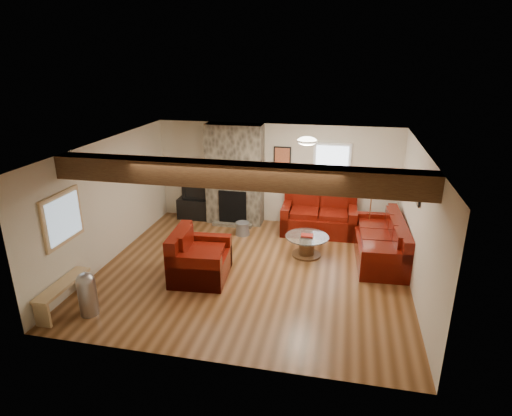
{
  "coord_description": "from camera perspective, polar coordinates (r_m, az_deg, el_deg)",
  "views": [
    {
      "loc": [
        1.65,
        -7.42,
        4.07
      ],
      "look_at": [
        -0.01,
        0.4,
        1.18
      ],
      "focal_mm": 30.0,
      "sensor_mm": 36.0,
      "label": 1
    }
  ],
  "objects": [
    {
      "name": "room",
      "position": [
        8.11,
        -0.49,
        -0.51
      ],
      "size": [
        8.0,
        8.0,
        8.0
      ],
      "color": "brown",
      "rests_on": "ground"
    },
    {
      "name": "tv_cabinet",
      "position": [
        11.26,
        -7.63,
        -0.08
      ],
      "size": [
        1.07,
        0.43,
        0.54
      ],
      "primitive_type": "cube",
      "color": "black",
      "rests_on": "floor"
    },
    {
      "name": "chimney_breast",
      "position": [
        10.65,
        -2.86,
        4.3
      ],
      "size": [
        1.4,
        0.67,
        2.5
      ],
      "color": "#3A352C",
      "rests_on": "floor"
    },
    {
      "name": "armchair_red",
      "position": [
        8.25,
        -7.44,
        -6.21
      ],
      "size": [
        1.11,
        1.24,
        0.94
      ],
      "primitive_type": null,
      "rotation": [
        0.0,
        0.0,
        1.65
      ],
      "color": "#480A05",
      "rests_on": "floor"
    },
    {
      "name": "coffee_table",
      "position": [
        9.19,
        6.77,
        -5.03
      ],
      "size": [
        0.92,
        0.92,
        0.48
      ],
      "color": "#442D16",
      "rests_on": "floor"
    },
    {
      "name": "sofa_three",
      "position": [
        9.31,
        16.18,
        -4.0
      ],
      "size": [
        1.05,
        2.28,
        0.86
      ],
      "primitive_type": null,
      "rotation": [
        0.0,
        0.0,
        -1.52
      ],
      "color": "#480A05",
      "rests_on": "floor"
    },
    {
      "name": "coal_bucket",
      "position": [
        10.19,
        -1.82,
        -2.72
      ],
      "size": [
        0.34,
        0.34,
        0.32
      ],
      "primitive_type": null,
      "color": "gray",
      "rests_on": "floor"
    },
    {
      "name": "back_window",
      "position": [
        10.44,
        10.06,
        5.58
      ],
      "size": [
        0.9,
        0.08,
        1.1
      ],
      "primitive_type": null,
      "color": "white",
      "rests_on": "room"
    },
    {
      "name": "floor_lamp",
      "position": [
        9.82,
        15.21,
        2.21
      ],
      "size": [
        0.36,
        0.36,
        1.42
      ],
      "color": "tan",
      "rests_on": "floor"
    },
    {
      "name": "pedal_bin",
      "position": [
        7.64,
        -21.58,
        -10.56
      ],
      "size": [
        0.39,
        0.39,
        0.76
      ],
      "primitive_type": null,
      "rotation": [
        0.0,
        0.0,
        -0.35
      ],
      "color": "#A4A5A9",
      "rests_on": "floor"
    },
    {
      "name": "artwork_right",
      "position": [
        8.17,
        20.73,
        2.03
      ],
      "size": [
        0.06,
        0.55,
        0.42
      ],
      "primitive_type": null,
      "color": "black",
      "rests_on": "room"
    },
    {
      "name": "oak_beam",
      "position": [
        6.62,
        -2.85,
        4.42
      ],
      "size": [
        6.0,
        0.36,
        0.38
      ],
      "primitive_type": "cube",
      "color": "#341C0F",
      "rests_on": "room"
    },
    {
      "name": "ceiling_dome",
      "position": [
        8.51,
        6.81,
        8.67
      ],
      "size": [
        0.4,
        0.4,
        0.18
      ],
      "primitive_type": null,
      "color": "white",
      "rests_on": "room"
    },
    {
      "name": "artwork_back",
      "position": [
        10.51,
        3.52,
        6.78
      ],
      "size": [
        0.42,
        0.06,
        0.52
      ],
      "primitive_type": null,
      "color": "black",
      "rests_on": "room"
    },
    {
      "name": "hatch_window",
      "position": [
        7.95,
        -24.36,
        -1.24
      ],
      "size": [
        0.08,
        1.0,
        0.9
      ],
      "primitive_type": null,
      "color": "tan",
      "rests_on": "room"
    },
    {
      "name": "pine_bench",
      "position": [
        8.04,
        -24.21,
        -10.6
      ],
      "size": [
        0.28,
        1.22,
        0.46
      ],
      "primitive_type": null,
      "color": "tan",
      "rests_on": "floor"
    },
    {
      "name": "television",
      "position": [
        11.1,
        -7.74,
        2.36
      ],
      "size": [
        0.81,
        0.11,
        0.47
      ],
      "primitive_type": "imported",
      "color": "black",
      "rests_on": "tv_cabinet"
    },
    {
      "name": "loveseat",
      "position": [
        10.31,
        8.4,
        -0.83
      ],
      "size": [
        1.77,
        1.04,
        0.93
      ],
      "primitive_type": null,
      "rotation": [
        0.0,
        0.0,
        0.02
      ],
      "color": "#480A05",
      "rests_on": "floor"
    }
  ]
}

